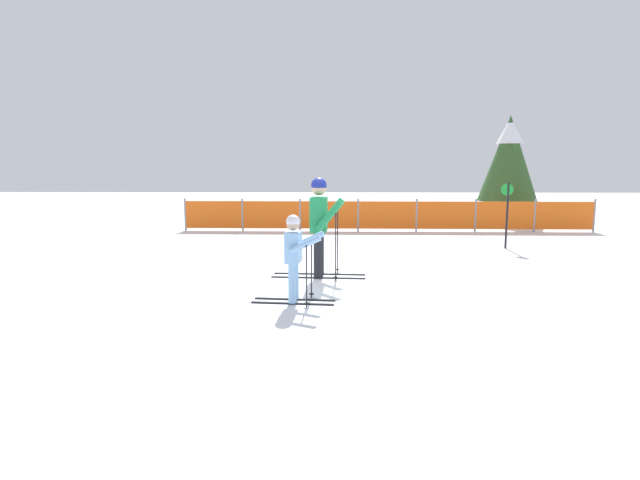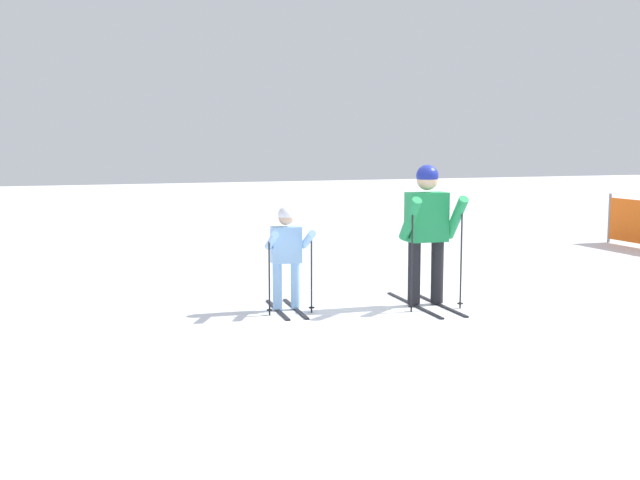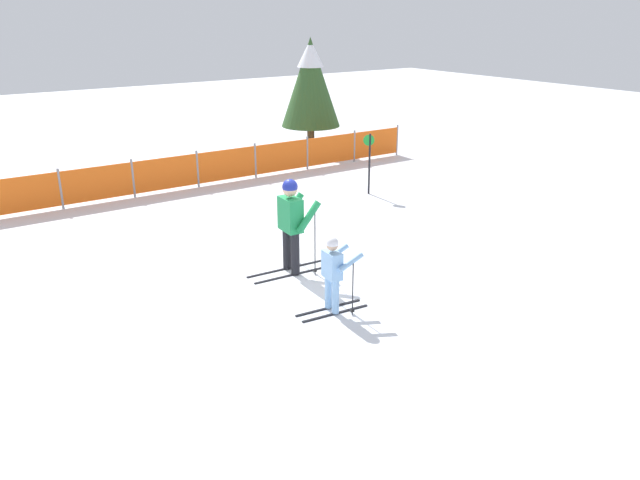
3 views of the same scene
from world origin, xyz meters
TOP-DOWN VIEW (x-y plane):
  - ground_plane at (0.00, 0.00)m, footprint 60.00×60.00m
  - skier_adult at (-0.17, 0.02)m, footprint 1.65×0.75m
  - skier_child at (-0.49, -1.68)m, footprint 1.19×0.57m

SIDE VIEW (x-z plane):
  - ground_plane at x=0.00m, z-range 0.00..0.00m
  - skier_child at x=-0.49m, z-range 0.11..1.36m
  - skier_adult at x=-0.17m, z-range 0.16..1.89m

